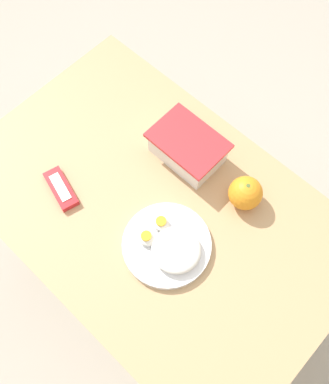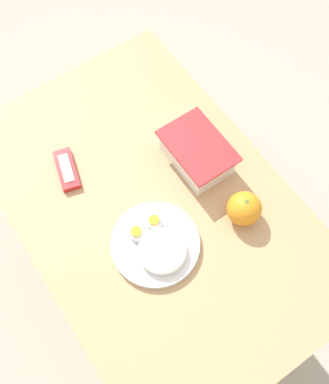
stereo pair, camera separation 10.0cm
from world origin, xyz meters
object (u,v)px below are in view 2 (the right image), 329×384
(orange_fruit, at_px, (244,209))
(rice_plate, at_px, (157,245))
(candy_bar, at_px, (67,170))
(food_container, at_px, (197,154))

(orange_fruit, xyz_separation_m, rice_plate, (-0.05, -0.22, -0.02))
(orange_fruit, distance_m, candy_bar, 0.47)
(rice_plate, distance_m, candy_bar, 0.32)
(food_container, distance_m, candy_bar, 0.35)
(rice_plate, xyz_separation_m, candy_bar, (-0.31, -0.08, -0.01))
(food_container, distance_m, orange_fruit, 0.19)
(food_container, height_order, candy_bar, food_container)
(orange_fruit, bearing_deg, food_container, -179.68)
(orange_fruit, height_order, rice_plate, orange_fruit)
(rice_plate, bearing_deg, food_container, 122.43)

